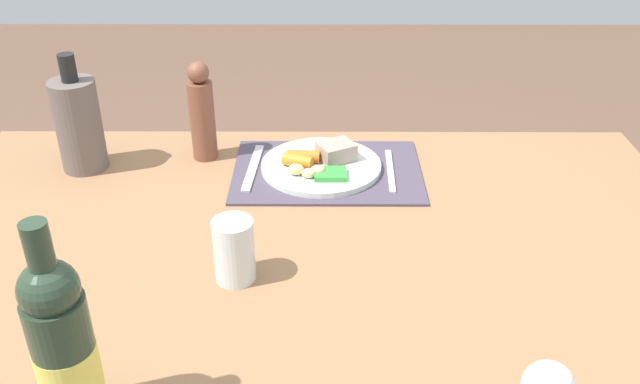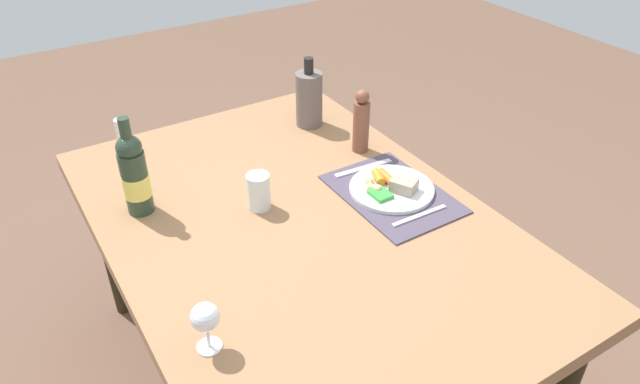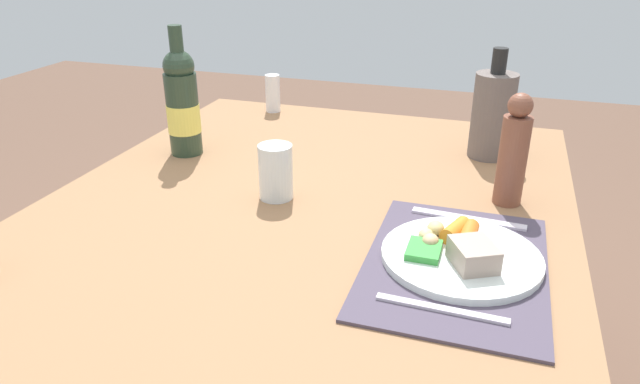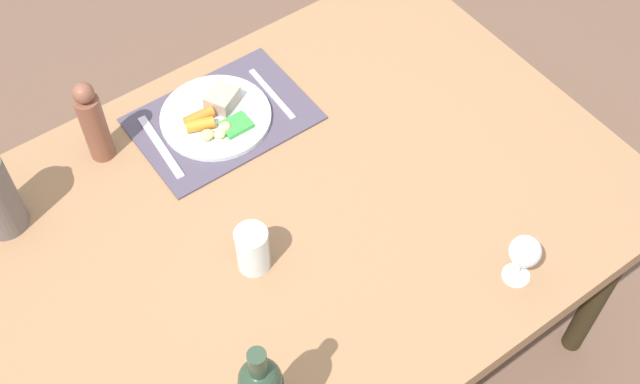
{
  "view_description": "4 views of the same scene",
  "coord_description": "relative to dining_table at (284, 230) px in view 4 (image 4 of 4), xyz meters",
  "views": [
    {
      "loc": [
        -0.03,
        1.04,
        1.48
      ],
      "look_at": [
        -0.03,
        -0.05,
        0.85
      ],
      "focal_mm": 38.42,
      "sensor_mm": 36.0,
      "label": 1
    },
    {
      "loc": [
        -1.24,
        0.7,
        1.81
      ],
      "look_at": [
        -0.03,
        -0.06,
        0.84
      ],
      "focal_mm": 33.19,
      "sensor_mm": 36.0,
      "label": 2
    },
    {
      "loc": [
        -0.91,
        -0.36,
        1.26
      ],
      "look_at": [
        0.02,
        -0.06,
        0.81
      ],
      "focal_mm": 32.44,
      "sensor_mm": 36.0,
      "label": 3
    },
    {
      "loc": [
        0.55,
        0.89,
        2.26
      ],
      "look_at": [
        -0.08,
        0.04,
        0.81
      ],
      "focal_mm": 45.94,
      "sensor_mm": 36.0,
      "label": 4
    }
  ],
  "objects": [
    {
      "name": "placemat",
      "position": [
        -0.04,
        -0.32,
        0.06
      ],
      "size": [
        0.42,
        0.3,
        0.01
      ],
      "primitive_type": "cube",
      "color": "#494050",
      "rests_on": "dining_table"
    },
    {
      "name": "fork",
      "position": [
        -0.18,
        -0.32,
        0.07
      ],
      "size": [
        0.02,
        0.2,
        0.0
      ],
      "primitive_type": "cube",
      "rotation": [
        0.0,
        0.0,
        -0.03
      ],
      "color": "silver",
      "rests_on": "placemat"
    },
    {
      "name": "ground_plane",
      "position": [
        0.0,
        0.0,
        -0.68
      ],
      "size": [
        8.0,
        8.0,
        0.0
      ],
      "primitive_type": "plane",
      "color": "brown"
    },
    {
      "name": "wine_glass",
      "position": [
        -0.31,
        0.42,
        0.15
      ],
      "size": [
        0.07,
        0.07,
        0.13
      ],
      "color": "white",
      "rests_on": "dining_table"
    },
    {
      "name": "dining_table",
      "position": [
        0.0,
        0.0,
        0.0
      ],
      "size": [
        1.58,
        1.08,
        0.74
      ],
      "color": "#946946",
      "rests_on": "ground_plane"
    },
    {
      "name": "knife",
      "position": [
        0.13,
        -0.33,
        0.07
      ],
      "size": [
        0.03,
        0.22,
        0.0
      ],
      "primitive_type": "cube",
      "rotation": [
        0.0,
        0.0,
        -0.06
      ],
      "color": "silver",
      "rests_on": "placemat"
    },
    {
      "name": "dinner_plate",
      "position": [
        -0.03,
        -0.33,
        0.08
      ],
      "size": [
        0.27,
        0.27,
        0.05
      ],
      "color": "silver",
      "rests_on": "placemat"
    },
    {
      "name": "water_tumbler",
      "position": [
        0.12,
        0.07,
        0.11
      ],
      "size": [
        0.07,
        0.07,
        0.12
      ],
      "color": "silver",
      "rests_on": "dining_table"
    },
    {
      "name": "pepper_mill",
      "position": [
        0.25,
        -0.4,
        0.17
      ],
      "size": [
        0.06,
        0.06,
        0.23
      ],
      "color": "brown",
      "rests_on": "dining_table"
    }
  ]
}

